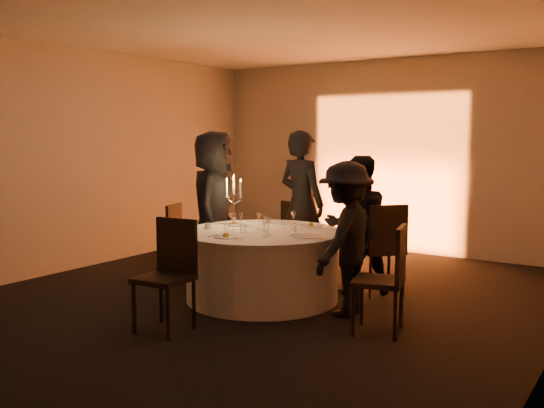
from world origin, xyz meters
The scene contains 33 objects.
floor centered at (0.00, 0.00, 0.00)m, with size 7.00×7.00×0.00m, color black.
ceiling centered at (0.00, 0.00, 3.00)m, with size 7.00×7.00×0.00m, color white.
wall_back centered at (0.00, 3.50, 1.50)m, with size 7.00×7.00×0.00m, color #AEA9A1.
wall_left centered at (-3.00, 0.00, 1.50)m, with size 7.00×7.00×0.00m, color #AEA9A1.
uplighter_fixture centered at (0.00, 3.20, 0.05)m, with size 0.25×0.12×0.10m, color black.
banquet_table centered at (0.00, 0.00, 0.38)m, with size 1.80×1.80×0.77m.
chair_left centered at (-1.56, 0.41, 0.52)m, with size 0.50×0.50×0.92m.
chair_back_left centered at (-0.46, 1.53, 0.52)m, with size 0.50×0.50×0.93m.
chair_back_right centered at (1.06, 0.89, 0.60)m, with size 0.65×0.65×1.05m.
chair_right centered at (1.63, -0.35, 0.57)m, with size 0.53×0.53×1.01m.
chair_front centered at (-0.14, -1.34, 0.59)m, with size 0.49×0.49×1.04m.
guest_left centered at (-1.11, 0.52, 0.94)m, with size 0.92×0.60×1.87m, color black.
guest_back_left centered at (-0.24, 1.26, 0.94)m, with size 0.69×0.45×1.88m, color black.
guest_back_right centered at (0.78, 0.80, 0.80)m, with size 0.77×0.60×1.59m, color black.
guest_right centered at (1.03, 0.00, 0.78)m, with size 1.01×0.58×1.57m, color black.
plate_left centered at (-0.51, 0.17, 0.79)m, with size 0.36×0.26×0.08m.
plate_back_left centered at (-0.12, 0.59, 0.78)m, with size 0.36×0.26×0.01m.
plate_back_right centered at (0.31, 0.55, 0.79)m, with size 0.36×0.27×0.08m.
plate_right centered at (0.62, -0.07, 0.78)m, with size 0.36×0.30×0.01m.
plate_front centered at (-0.06, -0.57, 0.79)m, with size 0.36×0.25×0.08m.
coffee_cup centered at (-0.60, -0.21, 0.80)m, with size 0.11×0.11×0.07m.
candelabra centered at (-0.52, 0.18, 0.98)m, with size 0.25×0.12×0.60m.
wine_glass_a centered at (-0.08, 0.06, 0.91)m, with size 0.07×0.07×0.19m.
wine_glass_b centered at (0.20, 0.35, 0.91)m, with size 0.07×0.07×0.19m.
wine_glass_c centered at (0.25, -0.32, 0.91)m, with size 0.07×0.07×0.19m.
wine_glass_d centered at (-0.30, -0.14, 0.91)m, with size 0.07×0.07×0.19m.
wine_glass_e centered at (-0.22, -0.08, 0.91)m, with size 0.07×0.07×0.19m.
wine_glass_f centered at (0.16, -0.14, 0.91)m, with size 0.07×0.07×0.19m.
wine_glass_g centered at (0.25, -0.24, 0.91)m, with size 0.07×0.07×0.19m.
tumbler_a centered at (0.05, -0.01, 0.82)m, with size 0.07×0.07×0.09m, color silver.
tumbler_b centered at (-0.27, -0.29, 0.82)m, with size 0.07×0.07×0.09m, color silver.
tumbler_c centered at (0.32, 0.18, 0.82)m, with size 0.07×0.07×0.09m, color silver.
tumbler_d centered at (-0.10, -0.21, 0.82)m, with size 0.07×0.07×0.09m, color silver.
Camera 1 is at (3.73, -5.46, 1.82)m, focal length 40.00 mm.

